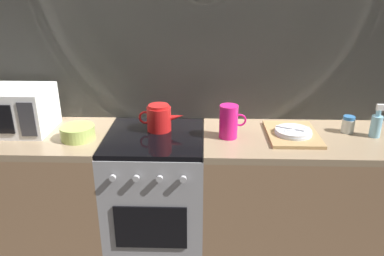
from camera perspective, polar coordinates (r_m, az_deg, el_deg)
ground_plane at (r=2.77m, az=-4.99°, el=-18.46°), size 8.00×8.00×0.00m
back_wall at (r=2.51m, az=-5.05°, el=8.14°), size 3.60×0.05×2.40m
counter_left at (r=2.76m, az=-24.47°, el=-9.39°), size 1.20×0.60×0.90m
stove_unit at (r=2.51m, az=-5.33°, el=-10.62°), size 0.60×0.63×0.90m
counter_right at (r=2.56m, az=15.45°, el=-10.61°), size 1.20×0.60×0.90m
microwave at (r=2.56m, az=-25.49°, el=2.53°), size 0.46×0.35×0.27m
kettle at (r=2.34m, az=-4.99°, el=1.53°), size 0.28×0.15×0.17m
mixing_bowl at (r=2.32m, az=-16.88°, el=-0.67°), size 0.20×0.20×0.08m
pitcher at (r=2.23m, az=5.59°, el=0.98°), size 0.16×0.11×0.20m
dish_pile at (r=2.35m, az=14.96°, el=-0.75°), size 0.30×0.40×0.06m
spice_jar at (r=2.50m, az=22.53°, el=0.49°), size 0.08×0.08×0.10m
spray_bottle at (r=2.49m, az=26.11°, el=0.53°), size 0.08×0.06×0.20m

